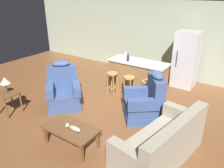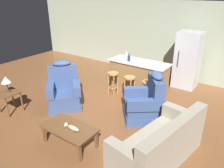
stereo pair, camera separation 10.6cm
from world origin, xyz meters
TOP-DOWN VIEW (x-y plane):
  - ground_plane at (0.00, 0.00)m, footprint 12.00×12.00m
  - back_wall at (0.00, 3.12)m, footprint 12.00×0.05m
  - coffee_table at (0.14, -1.71)m, footprint 1.10×0.60m
  - fish_figurine at (0.25, -1.73)m, footprint 0.34×0.10m
  - couch at (1.80, -1.08)m, footprint 1.15×2.02m
  - recliner_near_lamp at (-1.19, -0.59)m, footprint 1.19×1.19m
  - recliner_near_island at (0.91, 0.06)m, footprint 1.18×1.18m
  - end_table at (-2.04, -1.66)m, footprint 0.48×0.48m
  - table_lamp at (-2.04, -1.65)m, footprint 0.24×0.24m
  - kitchen_island at (0.00, 1.35)m, footprint 1.80×0.70m
  - bar_stool_left at (-0.50, 0.72)m, footprint 0.32×0.32m
  - bar_stool_middle at (0.06, 0.72)m, footprint 0.32×0.32m
  - bar_stool_right at (0.63, 0.72)m, footprint 0.32×0.32m
  - refrigerator at (1.06, 2.55)m, footprint 0.70×0.69m
  - bottle_tall_green at (-0.54, 1.50)m, footprint 0.06×0.06m
  - bottle_short_amber at (-0.27, 1.20)m, footprint 0.08×0.08m

SIDE VIEW (x-z plane):
  - ground_plane at x=0.00m, z-range 0.00..0.00m
  - couch at x=1.80m, z-range -0.13..0.81m
  - coffee_table at x=0.14m, z-range 0.15..0.57m
  - recliner_near_lamp at x=-1.19m, z-range -0.18..1.02m
  - recliner_near_island at x=0.91m, z-range -0.18..1.02m
  - end_table at x=-2.04m, z-range 0.18..0.74m
  - fish_figurine at x=0.25m, z-range 0.41..0.51m
  - bar_stool_left at x=-0.50m, z-range 0.13..0.81m
  - bar_stool_middle at x=0.06m, z-range 0.13..0.81m
  - bar_stool_right at x=0.63m, z-range 0.13..0.81m
  - kitchen_island at x=0.00m, z-range 0.00..0.95m
  - table_lamp at x=-2.04m, z-range 0.66..1.07m
  - refrigerator at x=1.06m, z-range 0.00..1.76m
  - bottle_tall_green at x=-0.54m, z-range 0.92..1.14m
  - bottle_short_amber at x=-0.27m, z-range 0.92..1.16m
  - back_wall at x=0.00m, z-range 0.00..2.60m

